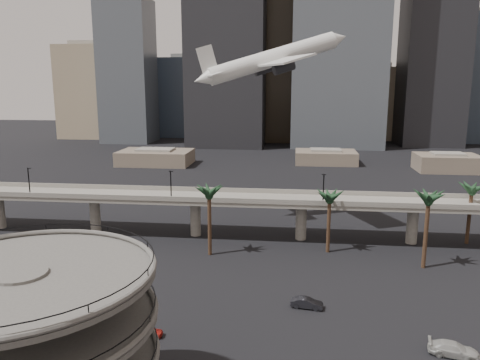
# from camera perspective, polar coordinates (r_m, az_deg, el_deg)

# --- Properties ---
(parking_ramp) EXTENTS (22.20, 22.20, 17.35)m
(parking_ramp) POSITION_cam_1_polar(r_m,az_deg,el_deg) (45.71, -24.52, -17.65)
(parking_ramp) COLOR #53514E
(parking_ramp) RESTS_ON ground
(overpass) EXTENTS (130.00, 9.30, 14.70)m
(overpass) POSITION_cam_1_polar(r_m,az_deg,el_deg) (96.20, 0.95, -2.81)
(overpass) COLOR slate
(overpass) RESTS_ON ground
(palm_trees) EXTENTS (54.40, 18.40, 14.00)m
(palm_trees) POSITION_cam_1_polar(r_m,az_deg,el_deg) (88.39, 14.46, -1.86)
(palm_trees) COLOR #432D1C
(palm_trees) RESTS_ON ground
(low_buildings) EXTENTS (135.00, 27.50, 6.80)m
(low_buildings) POSITION_cam_1_polar(r_m,az_deg,el_deg) (182.26, 5.81, 2.62)
(low_buildings) COLOR brown
(low_buildings) RESTS_ON ground
(skyline) EXTENTS (269.00, 86.00, 117.52)m
(skyline) POSITION_cam_1_polar(r_m,az_deg,el_deg) (255.11, 8.17, 14.17)
(skyline) COLOR gray
(skyline) RESTS_ON ground
(airborne_jet) EXTENTS (35.23, 32.48, 13.88)m
(airborne_jet) POSITION_cam_1_polar(r_m,az_deg,el_deg) (107.40, 3.99, 14.50)
(airborne_jet) COLOR silver
(airborne_jet) RESTS_ON ground
(car_a) EXTENTS (3.99, 1.77, 1.33)m
(car_a) POSITION_cam_1_polar(r_m,az_deg,el_deg) (63.22, -11.24, -17.68)
(car_a) COLOR red
(car_a) RESTS_ON ground
(car_b) EXTENTS (4.75, 2.19, 1.51)m
(car_b) POSITION_cam_1_polar(r_m,az_deg,el_deg) (69.53, 8.15, -14.62)
(car_b) COLOR black
(car_b) RESTS_ON ground
(car_c) EXTENTS (6.05, 3.48, 1.65)m
(car_c) POSITION_cam_1_polar(r_m,az_deg,el_deg) (63.56, 24.60, -18.25)
(car_c) COLOR #B1B1AD
(car_c) RESTS_ON ground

